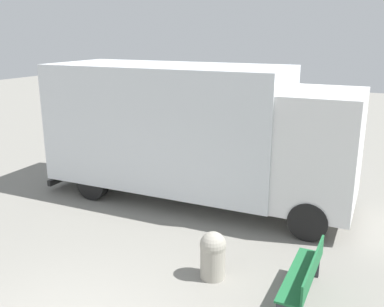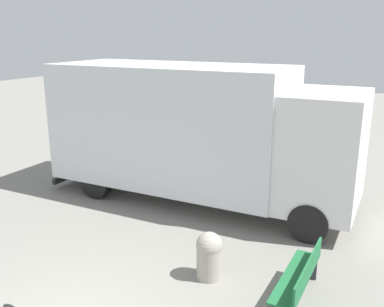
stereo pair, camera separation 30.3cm
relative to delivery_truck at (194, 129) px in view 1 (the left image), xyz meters
The scene contains 3 objects.
delivery_truck is the anchor object (origin of this frame).
park_bench 5.01m from the delivery_truck, 41.91° to the right, with size 0.44×1.76×0.80m.
bollard_near_bench 4.03m from the delivery_truck, 58.20° to the right, with size 0.46×0.46×0.86m.
Camera 1 is at (3.78, -3.45, 4.14)m, focal length 40.00 mm.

